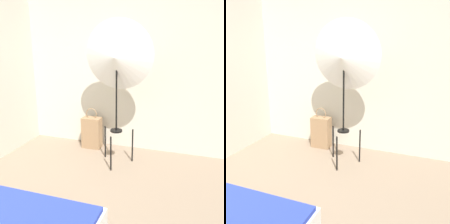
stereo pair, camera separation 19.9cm
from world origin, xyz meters
TOP-DOWN VIEW (x-y plane):
  - wall_back at (0.00, 2.43)m, footprint 8.00×0.05m
  - photo_umbrella at (0.30, 1.83)m, footprint 0.88×0.38m
  - tote_bag at (-0.20, 2.21)m, footprint 0.28×0.17m

SIDE VIEW (x-z plane):
  - tote_bag at x=-0.20m, z-range -0.07..0.55m
  - wall_back at x=0.00m, z-range 0.00..2.60m
  - photo_umbrella at x=0.30m, z-range 0.48..2.34m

